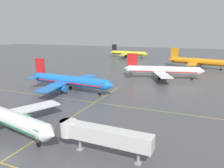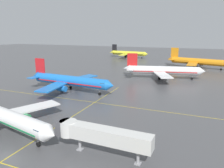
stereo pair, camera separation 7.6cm
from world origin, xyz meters
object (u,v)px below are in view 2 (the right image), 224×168
airliner_far_left_stand (197,62)px  airliner_far_right_stand (128,53)px  jet_bridge (95,134)px  airliner_second_row (69,81)px  airliner_front_gate (3,116)px  airliner_third_row (163,70)px

airliner_far_left_stand → airliner_far_right_stand: (-58.68, 38.57, -0.31)m
airliner_far_left_stand → jet_bridge: airliner_far_left_stand is taller
jet_bridge → airliner_second_row: bearing=129.1°
airliner_front_gate → airliner_second_row: bearing=99.4°
airliner_third_row → jet_bridge: (0.58, -73.55, -0.08)m
airliner_second_row → airliner_far_left_stand: airliner_far_left_stand is taller
jet_bridge → airliner_far_left_stand: bearing=83.1°
airliner_front_gate → airliner_third_row: airliner_third_row is taller
airliner_far_right_stand → airliner_far_left_stand: bearing=-33.3°
airliner_third_row → airliner_far_left_stand: bearing=70.7°
airliner_second_row → airliner_far_right_stand: bearing=97.4°
airliner_far_right_stand → jet_bridge: bearing=-73.7°
airliner_front_gate → airliner_third_row: 76.52m
airliner_far_right_stand → jet_bridge: (44.87, -153.21, 0.20)m
jet_bridge → airliner_third_row: bearing=90.5°
airliner_front_gate → jet_bridge: size_ratio=1.84×
airliner_far_right_stand → jet_bridge: airliner_far_right_stand is taller
airliner_far_left_stand → airliner_far_right_stand: airliner_far_left_stand is taller
airliner_far_left_stand → airliner_far_right_stand: bearing=146.7°
airliner_front_gate → jet_bridge: 23.88m
airliner_second_row → airliner_far_left_stand: 89.33m
airliner_front_gate → airliner_far_left_stand: airliner_far_left_stand is taller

